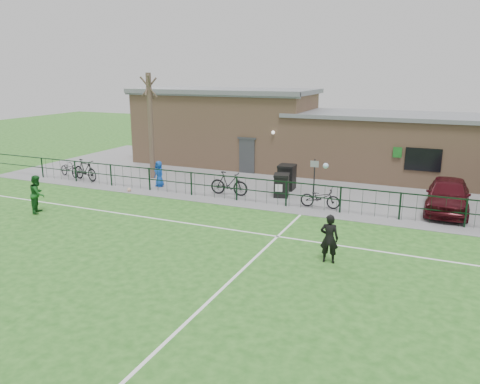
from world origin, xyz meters
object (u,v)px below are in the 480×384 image
at_px(wheelie_bin_right, 281,186).
at_px(bare_tree, 151,127).
at_px(sign_post, 314,179).
at_px(spectator_child, 159,174).
at_px(car_maroon, 448,195).
at_px(bicycle_a, 69,169).
at_px(bicycle_b, 85,170).
at_px(outfield_player, 38,194).
at_px(bicycle_e, 320,198).
at_px(ball_ground, 129,190).
at_px(wheelie_bin_left, 287,178).
at_px(bicycle_d, 229,183).

bearing_deg(wheelie_bin_right, bare_tree, 159.20).
relative_size(sign_post, spectator_child, 1.43).
bearing_deg(spectator_child, sign_post, 29.38).
bearing_deg(car_maroon, bicycle_a, -175.31).
distance_m(bare_tree, bicycle_b, 4.47).
bearing_deg(sign_post, outfield_player, -146.78).
distance_m(bicycle_b, bicycle_e, 13.66).
bearing_deg(ball_ground, bicycle_e, 6.22).
height_order(wheelie_bin_right, outfield_player, outfield_player).
height_order(bicycle_e, spectator_child, spectator_child).
height_order(bicycle_a, outfield_player, outfield_player).
distance_m(wheelie_bin_left, car_maroon, 7.84).
distance_m(bicycle_a, bicycle_e, 15.18).
relative_size(spectator_child, outfield_player, 0.83).
relative_size(wheelie_bin_right, car_maroon, 0.24).
xyz_separation_m(car_maroon, bicycle_d, (-10.06, -1.33, -0.16)).
relative_size(bicycle_a, spectator_child, 1.30).
xyz_separation_m(wheelie_bin_left, bicycle_e, (2.48, -2.66, -0.14)).
height_order(wheelie_bin_left, outfield_player, outfield_player).
height_order(bicycle_e, ball_ground, bicycle_e).
bearing_deg(spectator_child, bicycle_b, -150.23).
height_order(car_maroon, bicycle_b, car_maroon).
xyz_separation_m(wheelie_bin_right, bicycle_a, (-12.91, -0.78, -0.05)).
relative_size(bicycle_a, bicycle_e, 1.00).
distance_m(bicycle_a, ball_ground, 5.54).
bearing_deg(bicycle_e, bare_tree, 75.75).
bearing_deg(wheelie_bin_left, sign_post, -40.98).
relative_size(bicycle_d, bicycle_e, 1.10).
distance_m(bicycle_b, bicycle_d, 8.90).
relative_size(wheelie_bin_right, bicycle_b, 0.53).
relative_size(sign_post, ball_ground, 9.77).
height_order(bicycle_a, spectator_child, spectator_child).
bearing_deg(outfield_player, sign_post, -85.17).
bearing_deg(spectator_child, car_maroon, 28.86).
relative_size(bare_tree, ball_ground, 29.32).
relative_size(wheelie_bin_left, bicycle_e, 0.68).
distance_m(bicycle_a, spectator_child, 6.19).
bearing_deg(wheelie_bin_left, wheelie_bin_right, -85.37).
height_order(bare_tree, wheelie_bin_right, bare_tree).
height_order(bare_tree, car_maroon, bare_tree).
height_order(sign_post, car_maroon, sign_post).
xyz_separation_m(wheelie_bin_left, outfield_player, (-8.76, -8.34, 0.21)).
distance_m(bicycle_a, bicycle_b, 1.56).
distance_m(bicycle_a, outfield_player, 7.22).
height_order(bicycle_b, ball_ground, bicycle_b).
xyz_separation_m(wheelie_bin_left, bicycle_a, (-12.69, -2.28, -0.14)).
bearing_deg(bicycle_b, car_maroon, -71.48).
xyz_separation_m(wheelie_bin_left, wheelie_bin_right, (0.22, -1.50, -0.08)).
bearing_deg(bicycle_a, wheelie_bin_right, -70.14).
relative_size(wheelie_bin_right, outfield_player, 0.63).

